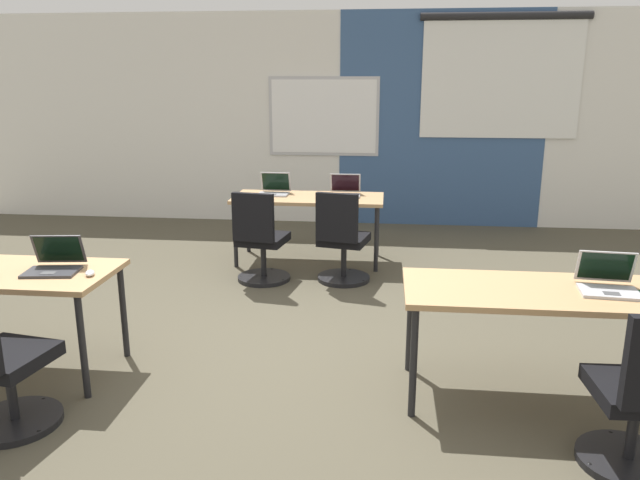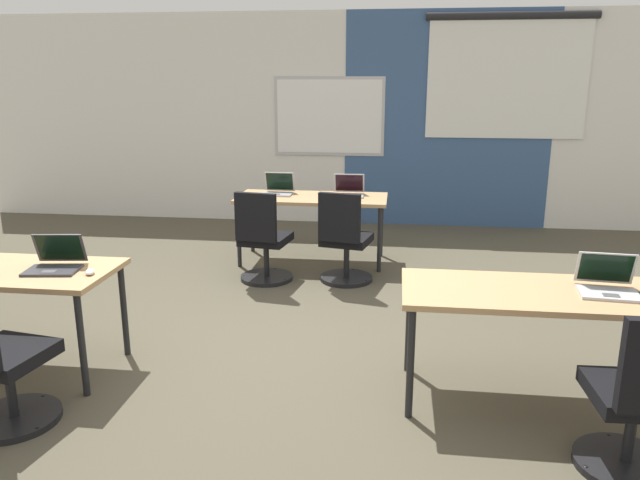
{
  "view_description": "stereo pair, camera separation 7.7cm",
  "coord_description": "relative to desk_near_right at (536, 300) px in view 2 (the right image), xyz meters",
  "views": [
    {
      "loc": [
        0.82,
        -4.18,
        1.94
      ],
      "look_at": [
        0.36,
        0.07,
        0.81
      ],
      "focal_mm": 34.25,
      "sensor_mm": 36.0,
      "label": 1
    },
    {
      "loc": [
        0.9,
        -4.17,
        1.94
      ],
      "look_at": [
        0.36,
        0.07,
        0.81
      ],
      "focal_mm": 34.25,
      "sensor_mm": 36.0,
      "label": 2
    }
  ],
  "objects": [
    {
      "name": "back_wall_assembly",
      "position": [
        -1.7,
        4.8,
        0.75
      ],
      "size": [
        10.0,
        0.27,
        2.8
      ],
      "color": "silver",
      "rests_on": "ground"
    },
    {
      "name": "laptop_far_right",
      "position": [
        -1.37,
        2.9,
        0.11
      ],
      "size": [
        0.34,
        0.31,
        0.23
      ],
      "rotation": [
        0.0,
        0.0,
        0.02
      ],
      "color": "#9E9EA3",
      "rests_on": "desk_far_center"
    },
    {
      "name": "laptop_far_left",
      "position": [
        -2.14,
        2.89,
        0.11
      ],
      "size": [
        0.34,
        0.31,
        0.23
      ],
      "rotation": [
        0.0,
        0.0,
        -0.04
      ],
      "color": "#9E9EA3",
      "rests_on": "desk_far_center"
    },
    {
      "name": "chair_near_right_end",
      "position": [
        0.37,
        -0.73,
        -0.28
      ],
      "size": [
        0.52,
        0.55,
        0.92
      ],
      "rotation": [
        0.0,
        0.0,
        3.18
      ],
      "color": "black",
      "rests_on": "ground"
    },
    {
      "name": "mouse_near_left_inner",
      "position": [
        -2.8,
        -0.05,
        0.08
      ],
      "size": [
        0.09,
        0.11,
        0.03
      ],
      "color": "silver",
      "rests_on": "desk_near_left"
    },
    {
      "name": "laptop_near_right_end",
      "position": [
        0.4,
        0.02,
        0.11
      ],
      "size": [
        0.36,
        0.34,
        0.22
      ],
      "rotation": [
        0.0,
        0.0,
        -0.1
      ],
      "color": "#B7B7BC",
      "rests_on": "desk_near_right"
    },
    {
      "name": "chair_far_right",
      "position": [
        -1.34,
        2.11,
        -0.28
      ],
      "size": [
        0.52,
        0.58,
        0.92
      ],
      "rotation": [
        0.0,
        0.0,
        2.93
      ],
      "color": "black",
      "rests_on": "ground"
    },
    {
      "name": "desk_far_center",
      "position": [
        -1.75,
        2.8,
        0.0
      ],
      "size": [
        1.6,
        0.7,
        0.72
      ],
      "color": "tan",
      "rests_on": "ground"
    },
    {
      "name": "laptop_near_left_inner",
      "position": [
        -3.08,
        0.03,
        0.11
      ],
      "size": [
        0.37,
        0.36,
        0.22
      ],
      "rotation": [
        0.0,
        0.0,
        0.14
      ],
      "color": "#333338",
      "rests_on": "desk_near_left"
    },
    {
      "name": "ground_plane",
      "position": [
        -1.75,
        0.6,
        -0.66
      ],
      "size": [
        24.0,
        24.0,
        0.0
      ],
      "color": "#4C4738"
    },
    {
      "name": "chair_far_left",
      "position": [
        -2.12,
        2.04,
        -0.28
      ],
      "size": [
        0.52,
        0.57,
        0.92
      ],
      "rotation": [
        0.0,
        0.0,
        2.99
      ],
      "color": "black",
      "rests_on": "ground"
    },
    {
      "name": "desk_near_right",
      "position": [
        0.0,
        0.0,
        0.0
      ],
      "size": [
        1.6,
        0.7,
        0.72
      ],
      "color": "tan",
      "rests_on": "ground"
    }
  ]
}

